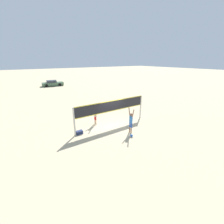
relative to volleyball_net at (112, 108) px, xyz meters
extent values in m
plane|color=#C6B28C|center=(0.00, 0.00, -1.72)|extent=(200.00, 200.00, 0.00)
cylinder|color=beige|center=(-3.70, 0.00, -0.48)|extent=(0.13, 0.13, 2.47)
cylinder|color=beige|center=(3.70, 0.00, -0.48)|extent=(0.13, 0.13, 2.47)
cube|color=black|center=(0.00, 0.00, 0.24)|extent=(7.27, 0.02, 1.03)
cube|color=yellow|center=(0.00, 0.00, 0.72)|extent=(7.27, 0.03, 0.06)
cube|color=yellow|center=(0.00, 0.00, -0.24)|extent=(7.27, 0.03, 0.06)
cylinder|color=#8C664C|center=(0.49, -2.25, -1.47)|extent=(0.11, 0.11, 0.50)
cylinder|color=#1E47A5|center=(0.49, -2.25, -1.02)|extent=(0.12, 0.12, 0.41)
cylinder|color=#8C664C|center=(0.49, -2.05, -1.47)|extent=(0.11, 0.11, 0.50)
cylinder|color=#1E47A5|center=(0.49, -2.05, -1.02)|extent=(0.12, 0.12, 0.41)
cylinder|color=#3372BF|center=(0.49, -2.15, -0.50)|extent=(0.28, 0.28, 0.64)
sphere|color=#8C664C|center=(0.49, -2.15, -0.05)|extent=(0.25, 0.25, 0.25)
cylinder|color=#8C664C|center=(0.49, -2.39, 0.14)|extent=(0.08, 0.23, 0.71)
cylinder|color=#8C664C|center=(0.49, -1.90, 0.14)|extent=(0.08, 0.23, 0.71)
cylinder|color=beige|center=(-1.18, 1.27, -1.50)|extent=(0.11, 0.11, 0.44)
cylinder|color=red|center=(-1.18, 1.27, -1.09)|extent=(0.12, 0.12, 0.36)
cylinder|color=beige|center=(-1.18, 1.07, -1.50)|extent=(0.11, 0.11, 0.44)
cylinder|color=red|center=(-1.18, 1.07, -1.09)|extent=(0.12, 0.12, 0.36)
cylinder|color=beige|center=(-1.18, 1.17, -0.63)|extent=(0.28, 0.28, 0.57)
sphere|color=beige|center=(-1.18, 1.17, -0.23)|extent=(0.22, 0.22, 0.22)
cylinder|color=beige|center=(-1.18, 1.40, -0.06)|extent=(0.08, 0.21, 0.64)
cylinder|color=beige|center=(-1.18, 0.93, -0.06)|extent=(0.08, 0.21, 0.64)
sphere|color=blue|center=(0.04, -2.81, -1.60)|extent=(0.23, 0.23, 0.23)
cube|color=navy|center=(-3.31, 0.08, -1.57)|extent=(0.56, 0.34, 0.29)
cube|color=#4C6B4C|center=(0.90, 26.53, -1.23)|extent=(4.94, 2.44, 0.72)
cube|color=#2D333D|center=(0.67, 26.56, -0.62)|extent=(2.33, 1.98, 0.49)
cylinder|color=black|center=(2.47, 27.24, -1.40)|extent=(0.66, 0.29, 0.64)
cylinder|color=black|center=(2.26, 25.46, -1.40)|extent=(0.66, 0.29, 0.64)
cylinder|color=black|center=(-0.45, 27.60, -1.40)|extent=(0.66, 0.29, 0.64)
cylinder|color=black|center=(-0.67, 25.82, -1.40)|extent=(0.66, 0.29, 0.64)
camera|label=1|loc=(-7.41, -10.97, 4.32)|focal=24.00mm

